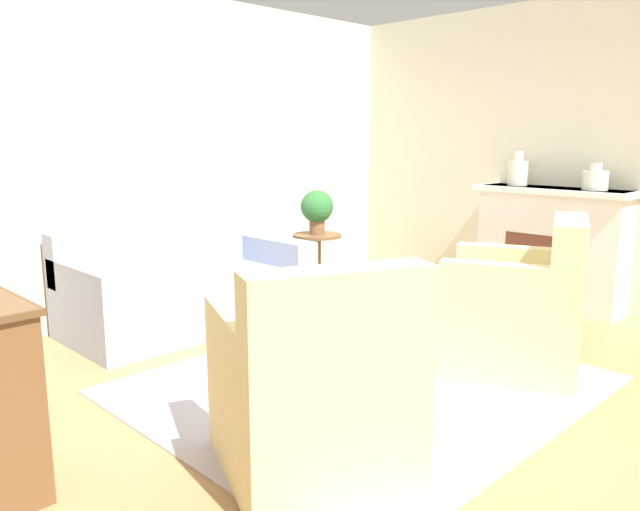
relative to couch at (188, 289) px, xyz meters
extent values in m
plane|color=#AD7F51|center=(0.04, -1.94, -0.30)|extent=(16.00, 16.00, 0.00)
cube|color=beige|center=(0.04, 0.56, 1.10)|extent=(8.89, 0.12, 2.80)
cube|color=beige|center=(2.94, -1.94, 1.10)|extent=(0.12, 9.68, 2.80)
cube|color=#BCB2C1|center=(0.04, -1.94, -0.30)|extent=(2.70, 2.35, 0.01)
cube|color=#8E99B2|center=(0.00, -0.06, -0.09)|extent=(2.01, 0.98, 0.41)
cube|color=#8E99B2|center=(0.00, 0.33, 0.32)|extent=(2.01, 0.20, 0.42)
cube|color=#8E99B2|center=(-0.89, -0.08, 0.23)|extent=(0.24, 0.94, 0.23)
cube|color=#8E99B2|center=(0.89, -0.08, 0.23)|extent=(0.24, 0.94, 0.23)
cube|color=brown|center=(0.00, -0.51, -0.27)|extent=(1.81, 0.05, 0.06)
cube|color=beige|center=(-0.90, -2.44, -0.06)|extent=(1.08, 1.11, 0.46)
cube|color=beige|center=(-1.04, -2.74, 0.46)|extent=(0.82, 0.51, 0.58)
cube|color=beige|center=(-0.59, -2.56, 0.33)|extent=(0.46, 0.81, 0.32)
cube|color=beige|center=(-1.20, -2.29, 0.33)|extent=(0.46, 0.81, 0.32)
cube|color=brown|center=(-0.74, -2.07, -0.26)|extent=(0.69, 0.34, 0.06)
cube|color=beige|center=(0.99, -2.44, -0.06)|extent=(1.08, 1.11, 0.46)
cube|color=beige|center=(1.12, -2.74, 0.46)|extent=(0.82, 0.51, 0.58)
cube|color=beige|center=(1.29, -2.29, 0.33)|extent=(0.46, 0.81, 0.32)
cube|color=beige|center=(0.67, -2.56, 0.33)|extent=(0.46, 0.81, 0.32)
cube|color=brown|center=(0.83, -2.07, -0.26)|extent=(0.69, 0.34, 0.06)
cylinder|color=#8E99B2|center=(-0.10, -1.75, 0.01)|extent=(0.74, 0.74, 0.36)
cylinder|color=brown|center=(-0.32, -1.98, -0.23)|extent=(0.05, 0.05, 0.12)
cylinder|color=brown|center=(0.13, -1.98, -0.23)|extent=(0.05, 0.05, 0.12)
cylinder|color=brown|center=(-0.32, -1.53, -0.23)|extent=(0.05, 0.05, 0.12)
cylinder|color=brown|center=(0.13, -1.53, -0.23)|extent=(0.05, 0.05, 0.12)
cylinder|color=brown|center=(1.40, -0.13, 0.31)|extent=(0.47, 0.47, 0.03)
cylinder|color=brown|center=(1.40, -0.13, 0.00)|extent=(0.08, 0.08, 0.60)
cylinder|color=brown|center=(1.40, -0.13, -0.29)|extent=(0.26, 0.26, 0.03)
cube|color=white|center=(2.70, -1.89, 0.25)|extent=(0.36, 1.32, 1.11)
cube|color=brown|center=(2.53, -1.89, 0.08)|extent=(0.02, 0.73, 0.61)
cube|color=white|center=(2.68, -1.89, 0.78)|extent=(0.44, 1.42, 0.05)
cylinder|color=silver|center=(2.68, -1.53, 0.92)|extent=(0.18, 0.18, 0.23)
cylinder|color=silver|center=(2.68, -1.53, 1.08)|extent=(0.08, 0.08, 0.09)
cylinder|color=silver|center=(2.68, -2.26, 0.89)|extent=(0.21, 0.21, 0.17)
cylinder|color=silver|center=(2.68, -2.26, 1.00)|extent=(0.10, 0.10, 0.06)
cylinder|color=brown|center=(1.40, -0.13, 0.39)|extent=(0.15, 0.15, 0.14)
sphere|color=#2D6B33|center=(1.40, -0.13, 0.60)|extent=(0.32, 0.32, 0.32)
camera|label=1|loc=(-2.80, -4.42, 1.27)|focal=35.00mm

